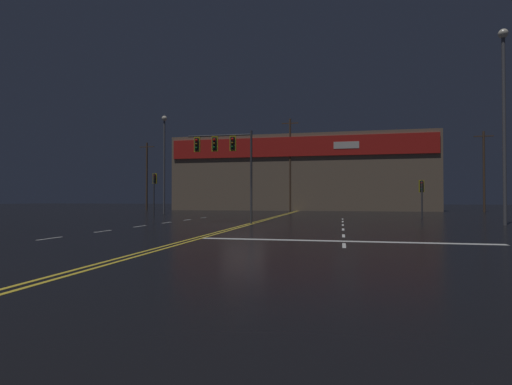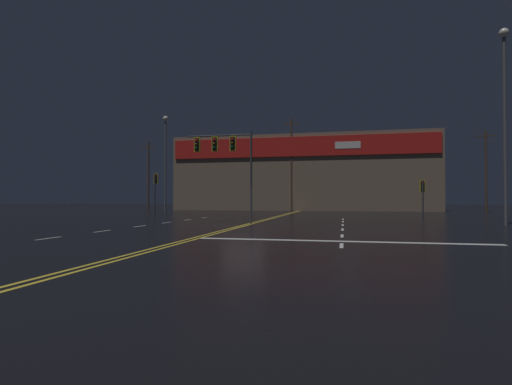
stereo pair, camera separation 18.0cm
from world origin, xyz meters
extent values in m
plane|color=black|center=(0.00, 0.00, 0.00)|extent=(200.00, 200.00, 0.00)
cube|color=gold|center=(-0.15, 0.00, 0.00)|extent=(0.12, 60.00, 0.01)
cube|color=gold|center=(0.15, 0.00, 0.00)|extent=(0.12, 60.00, 0.01)
cube|color=silver|center=(-5.69, -9.00, 0.00)|extent=(0.12, 1.40, 0.01)
cube|color=silver|center=(-5.69, -5.40, 0.00)|extent=(0.12, 1.40, 0.01)
cube|color=silver|center=(-5.69, -1.80, 0.00)|extent=(0.12, 1.40, 0.01)
cube|color=silver|center=(-5.69, 1.80, 0.00)|extent=(0.12, 1.40, 0.01)
cube|color=silver|center=(-5.69, 5.40, 0.00)|extent=(0.12, 1.40, 0.01)
cube|color=silver|center=(-5.69, 9.00, 0.00)|extent=(0.12, 1.40, 0.01)
cube|color=silver|center=(5.69, -9.00, 0.00)|extent=(0.12, 1.40, 0.01)
cube|color=silver|center=(5.69, -5.40, 0.00)|extent=(0.12, 1.40, 0.01)
cube|color=silver|center=(5.69, -1.80, 0.00)|extent=(0.12, 1.40, 0.01)
cube|color=silver|center=(5.69, 1.80, 0.00)|extent=(0.12, 1.40, 0.01)
cube|color=silver|center=(5.69, 5.40, 0.00)|extent=(0.12, 1.40, 0.01)
cube|color=silver|center=(5.69, 9.00, 0.00)|extent=(0.12, 1.40, 0.01)
cube|color=silver|center=(5.69, -7.62, 0.00)|extent=(10.92, 0.40, 0.01)
cylinder|color=#38383D|center=(-0.04, 2.15, 2.98)|extent=(0.14, 0.14, 5.96)
cylinder|color=#38383D|center=(-2.18, 2.15, 5.71)|extent=(4.28, 0.10, 0.10)
cube|color=black|center=(-1.26, 2.15, 5.17)|extent=(0.28, 0.24, 0.84)
cube|color=gold|center=(-1.26, 2.15, 5.17)|extent=(0.42, 0.08, 0.99)
sphere|color=red|center=(-1.26, 1.99, 5.42)|extent=(0.17, 0.17, 0.17)
sphere|color=#543707|center=(-1.26, 1.99, 5.17)|extent=(0.17, 0.17, 0.17)
sphere|color=#084513|center=(-1.26, 1.99, 4.92)|extent=(0.17, 0.17, 0.17)
cube|color=black|center=(-2.49, 2.15, 5.17)|extent=(0.28, 0.24, 0.84)
cube|color=gold|center=(-2.49, 2.15, 5.17)|extent=(0.42, 0.08, 0.99)
sphere|color=red|center=(-2.49, 1.99, 5.42)|extent=(0.17, 0.17, 0.17)
sphere|color=#543707|center=(-2.49, 1.99, 5.17)|extent=(0.17, 0.17, 0.17)
sphere|color=#084513|center=(-2.49, 1.99, 4.92)|extent=(0.17, 0.17, 0.17)
cube|color=black|center=(-3.71, 2.15, 5.17)|extent=(0.28, 0.24, 0.84)
cube|color=gold|center=(-3.71, 2.15, 5.17)|extent=(0.42, 0.08, 0.99)
sphere|color=red|center=(-3.71, 1.99, 5.42)|extent=(0.17, 0.17, 0.17)
sphere|color=#543707|center=(-3.71, 1.99, 5.17)|extent=(0.17, 0.17, 0.17)
sphere|color=#084513|center=(-3.71, 1.99, 4.92)|extent=(0.17, 0.17, 0.17)
cylinder|color=#38383D|center=(-11.72, 12.05, 1.99)|extent=(0.13, 0.13, 3.97)
cube|color=black|center=(-11.72, 12.23, 3.50)|extent=(0.28, 0.24, 0.84)
cube|color=gold|center=(-11.72, 12.23, 3.50)|extent=(0.42, 0.08, 0.99)
sphere|color=red|center=(-11.72, 12.08, 3.76)|extent=(0.17, 0.17, 0.17)
sphere|color=#543707|center=(-11.72, 12.08, 3.50)|extent=(0.17, 0.17, 0.17)
sphere|color=#084513|center=(-11.72, 12.08, 3.25)|extent=(0.17, 0.17, 0.17)
cylinder|color=#38383D|center=(11.96, 11.51, 1.54)|extent=(0.13, 0.13, 3.08)
cube|color=black|center=(11.96, 11.69, 2.61)|extent=(0.28, 0.24, 0.84)
cube|color=gold|center=(11.96, 11.69, 2.61)|extent=(0.42, 0.08, 0.99)
sphere|color=red|center=(11.96, 11.53, 2.86)|extent=(0.17, 0.17, 0.17)
sphere|color=#543707|center=(11.96, 11.53, 2.61)|extent=(0.17, 0.17, 0.17)
sphere|color=#084513|center=(11.96, 11.53, 2.35)|extent=(0.17, 0.17, 0.17)
cylinder|color=#59595E|center=(-12.95, 16.89, 5.02)|extent=(0.20, 0.20, 10.04)
sphere|color=silver|center=(-12.95, 16.89, 10.21)|extent=(0.56, 0.56, 0.56)
cylinder|color=#59595E|center=(15.13, 3.60, 5.66)|extent=(0.20, 0.20, 11.33)
sphere|color=silver|center=(15.13, 3.60, 11.49)|extent=(0.56, 0.56, 0.56)
cube|color=#7A6651|center=(0.00, 34.80, 5.15)|extent=(35.69, 10.00, 10.29)
cube|color=red|center=(0.00, 29.70, 8.49)|extent=(34.97, 0.20, 2.57)
cube|color=white|center=(6.25, 29.65, 8.49)|extent=(3.20, 0.16, 0.90)
cylinder|color=#4C3828|center=(-21.69, 29.83, 4.83)|extent=(0.26, 0.26, 9.65)
cube|color=#4C3828|center=(-21.69, 29.83, 9.05)|extent=(2.20, 0.12, 0.12)
cylinder|color=#4C3828|center=(-1.03, 29.83, 6.12)|extent=(0.26, 0.26, 12.23)
cube|color=#4C3828|center=(-1.03, 29.83, 11.63)|extent=(2.20, 0.12, 0.12)
cylinder|color=#4C3828|center=(22.39, 29.83, 4.87)|extent=(0.26, 0.26, 9.74)
cube|color=#4C3828|center=(22.39, 29.83, 9.14)|extent=(2.20, 0.12, 0.12)
camera|label=1|loc=(5.60, -22.72, 1.56)|focal=28.00mm
camera|label=2|loc=(5.78, -22.69, 1.56)|focal=28.00mm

